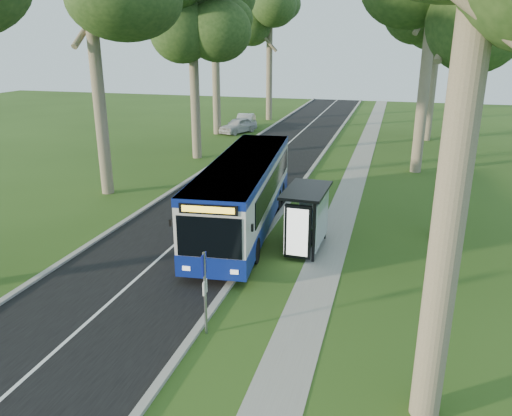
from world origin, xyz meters
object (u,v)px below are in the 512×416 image
at_px(bus_stop_sign, 205,284).
at_px(car_white, 238,125).
at_px(bus_shelter, 308,210).
at_px(bus, 244,193).
at_px(car_silver, 245,121).
at_px(litter_bin, 291,233).

xyz_separation_m(bus_stop_sign, car_white, (-9.55, 33.22, -0.93)).
relative_size(bus_shelter, car_white, 0.74).
bearing_deg(bus_stop_sign, bus_shelter, 71.20).
distance_m(bus, car_silver, 28.11).
xyz_separation_m(bus, car_white, (-8.05, 24.36, -0.99)).
height_order(bus_stop_sign, litter_bin, bus_stop_sign).
height_order(bus_shelter, car_silver, bus_shelter).
relative_size(litter_bin, car_white, 0.23).
height_order(bus_stop_sign, bus_shelter, bus_stop_sign).
distance_m(bus_stop_sign, car_white, 34.58).
bearing_deg(bus_shelter, car_white, 115.38).
bearing_deg(bus, car_silver, 101.09).
distance_m(bus_shelter, car_silver, 31.13).
relative_size(car_white, car_silver, 0.97).
bearing_deg(car_silver, car_white, -95.68).
bearing_deg(litter_bin, car_white, 112.38).
xyz_separation_m(bus, bus_shelter, (3.32, -2.04, 0.15)).
bearing_deg(car_silver, bus_shelter, -75.57).
distance_m(bus_shelter, car_white, 28.76).
relative_size(bus, bus_stop_sign, 4.76).
distance_m(car_white, car_silver, 2.54).
bearing_deg(bus_stop_sign, car_silver, 101.16).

